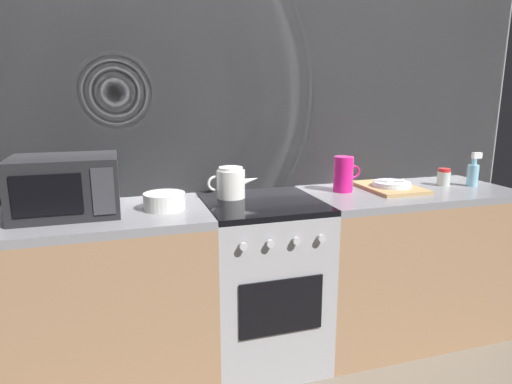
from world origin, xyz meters
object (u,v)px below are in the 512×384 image
object	(u,v)px
kettle	(231,183)
spice_jar	(444,177)
mixing_bowl	(164,201)
spray_bottle	(473,173)
pitcher	(344,174)
microwave	(66,186)
dish_pile	(390,186)
stove_unit	(262,282)

from	to	relation	value
kettle	spice_jar	world-z (taller)	kettle
mixing_bowl	spray_bottle	xyz separation A→B (m)	(1.82, -0.01, 0.04)
mixing_bowl	pitcher	world-z (taller)	pitcher
kettle	mixing_bowl	size ratio (longest dim) A/B	1.42
microwave	spray_bottle	xyz separation A→B (m)	(2.26, -0.04, -0.06)
spice_jar	spray_bottle	bearing A→B (deg)	-22.79
pitcher	mixing_bowl	bearing A→B (deg)	-174.69
kettle	dish_pile	bearing A→B (deg)	-4.54
dish_pile	kettle	bearing A→B (deg)	175.46
stove_unit	dish_pile	world-z (taller)	dish_pile
kettle	dish_pile	size ratio (longest dim) A/B	0.71
mixing_bowl	spray_bottle	distance (m)	1.82
mixing_bowl	pitcher	xyz separation A→B (m)	(1.01, 0.09, 0.06)
stove_unit	kettle	xyz separation A→B (m)	(-0.14, 0.12, 0.53)
microwave	dish_pile	world-z (taller)	microwave
stove_unit	spray_bottle	xyz separation A→B (m)	(1.32, -0.02, 0.53)
mixing_bowl	spice_jar	xyz separation A→B (m)	(1.67, 0.06, 0.01)
microwave	pitcher	size ratio (longest dim) A/B	2.30
kettle	spray_bottle	distance (m)	1.46
microwave	pitcher	distance (m)	1.45
stove_unit	microwave	bearing A→B (deg)	178.68
mixing_bowl	spray_bottle	world-z (taller)	spray_bottle
spray_bottle	dish_pile	bearing A→B (deg)	172.41
kettle	pitcher	world-z (taller)	pitcher
kettle	mixing_bowl	world-z (taller)	kettle
microwave	pitcher	xyz separation A→B (m)	(1.45, 0.06, -0.03)
microwave	pitcher	world-z (taller)	microwave
spice_jar	spray_bottle	size ratio (longest dim) A/B	0.52
microwave	spice_jar	world-z (taller)	microwave
pitcher	spice_jar	bearing A→B (deg)	-3.24
pitcher	dish_pile	xyz separation A→B (m)	(0.29, -0.03, -0.08)
stove_unit	spice_jar	world-z (taller)	spice_jar
stove_unit	spice_jar	distance (m)	1.27
spray_bottle	spice_jar	bearing A→B (deg)	157.21
kettle	pitcher	size ratio (longest dim) A/B	1.42
mixing_bowl	stove_unit	bearing A→B (deg)	1.69
mixing_bowl	pitcher	distance (m)	1.02
pitcher	dish_pile	bearing A→B (deg)	-6.42
kettle	mixing_bowl	xyz separation A→B (m)	(-0.37, -0.14, -0.04)
spice_jar	spray_bottle	xyz separation A→B (m)	(0.15, -0.06, 0.03)
kettle	pitcher	distance (m)	0.65
microwave	mixing_bowl	distance (m)	0.45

